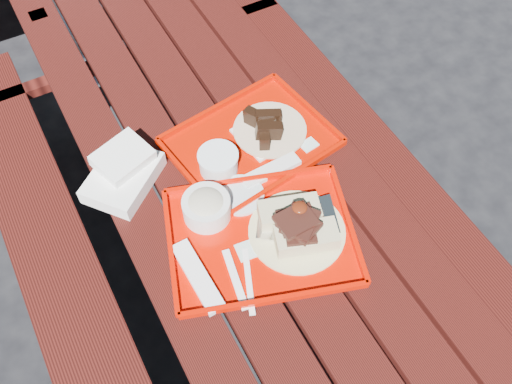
% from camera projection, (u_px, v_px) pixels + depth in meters
% --- Properties ---
extents(ground, '(60.00, 60.00, 0.00)m').
position_uv_depth(ground, '(238.00, 280.00, 2.30)').
color(ground, black).
rests_on(ground, ground).
extents(picnic_table_near, '(1.41, 2.40, 0.75)m').
position_uv_depth(picnic_table_near, '(234.00, 204.00, 1.83)').
color(picnic_table_near, '#3C0F0B').
rests_on(picnic_table_near, ground).
extents(near_tray, '(0.59, 0.52, 0.16)m').
position_uv_depth(near_tray, '(259.00, 226.00, 1.52)').
color(near_tray, '#C90E00').
rests_on(near_tray, picnic_table_near).
extents(far_tray, '(0.51, 0.42, 0.08)m').
position_uv_depth(far_tray, '(251.00, 143.00, 1.70)').
color(far_tray, '#B41000').
rests_on(far_tray, picnic_table_near).
extents(white_cloth, '(0.27, 0.26, 0.09)m').
position_uv_depth(white_cloth, '(123.00, 172.00, 1.62)').
color(white_cloth, white).
rests_on(white_cloth, picnic_table_near).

